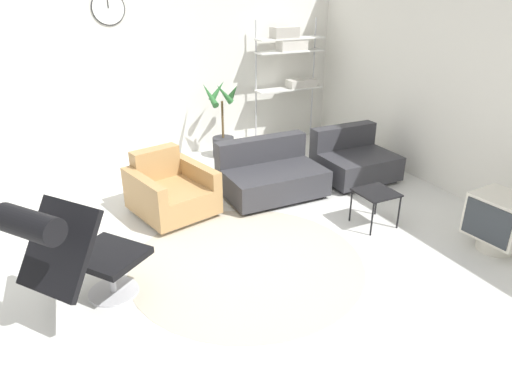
{
  "coord_description": "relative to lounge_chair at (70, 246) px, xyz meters",
  "views": [
    {
      "loc": [
        -1.54,
        -3.67,
        2.52
      ],
      "look_at": [
        0.38,
        0.21,
        0.55
      ],
      "focal_mm": 32.0,
      "sensor_mm": 36.0,
      "label": 1
    }
  ],
  "objects": [
    {
      "name": "couch_low",
      "position": [
        2.55,
        1.47,
        -0.42
      ],
      "size": [
        1.26,
        0.87,
        0.7
      ],
      "rotation": [
        0.0,
        0.0,
        3.14
      ],
      "color": "black",
      "rests_on": "ground_plane"
    },
    {
      "name": "round_rug",
      "position": [
        1.57,
        0.12,
        -0.67
      ],
      "size": [
        2.32,
        2.32,
        0.01
      ],
      "color": "#BCB29E",
      "rests_on": "ground_plane"
    },
    {
      "name": "potted_plant",
      "position": [
        2.55,
        3.09,
        -0.25
      ],
      "size": [
        0.54,
        0.48,
        1.2
      ],
      "color": "#333338",
      "rests_on": "ground_plane"
    },
    {
      "name": "crt_television",
      "position": [
        3.99,
        -0.79,
        -0.34
      ],
      "size": [
        0.53,
        0.59,
        0.6
      ],
      "rotation": [
        0.0,
        0.0,
        1.66
      ],
      "color": "beige",
      "rests_on": "ground_plane"
    },
    {
      "name": "side_table",
      "position": [
        3.21,
        0.21,
        -0.31
      ],
      "size": [
        0.42,
        0.42,
        0.41
      ],
      "color": "black",
      "rests_on": "ground_plane"
    },
    {
      "name": "couch_second",
      "position": [
        3.86,
        1.45,
        -0.42
      ],
      "size": [
        1.01,
        0.87,
        0.7
      ],
      "rotation": [
        0.0,
        0.0,
        3.14
      ],
      "color": "black",
      "rests_on": "ground_plane"
    },
    {
      "name": "ground_plane",
      "position": [
        1.49,
        0.31,
        -0.68
      ],
      "size": [
        12.0,
        12.0,
        0.0
      ],
      "primitive_type": "plane",
      "color": "silver"
    },
    {
      "name": "shelf_unit",
      "position": [
        3.86,
        3.26,
        0.79
      ],
      "size": [
        1.17,
        0.28,
        2.03
      ],
      "color": "#BCBCC1",
      "rests_on": "ground_plane"
    },
    {
      "name": "armchair_red",
      "position": [
        1.22,
        1.51,
        -0.41
      ],
      "size": [
        1.01,
        1.06,
        0.74
      ],
      "rotation": [
        0.0,
        0.0,
        3.38
      ],
      "color": "silver",
      "rests_on": "ground_plane"
    },
    {
      "name": "wall_right",
      "position": [
        4.73,
        0.31,
        0.72
      ],
      "size": [
        0.06,
        12.0,
        2.8
      ],
      "color": "silver",
      "rests_on": "ground_plane"
    },
    {
      "name": "lounge_chair",
      "position": [
        0.0,
        0.0,
        0.0
      ],
      "size": [
        1.14,
        1.05,
        1.11
      ],
      "rotation": [
        0.0,
        0.0,
        -0.93
      ],
      "color": "#BCBCC1",
      "rests_on": "ground_plane"
    },
    {
      "name": "wall_back",
      "position": [
        1.49,
        3.56,
        0.73
      ],
      "size": [
        12.0,
        0.09,
        2.8
      ],
      "color": "silver",
      "rests_on": "ground_plane"
    }
  ]
}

